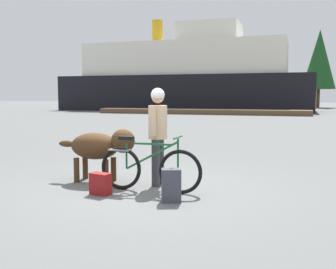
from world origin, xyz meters
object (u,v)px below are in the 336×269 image
dog (100,146)px  handbag_pannier (101,184)px  backpack (171,185)px  bicycle (149,168)px  ferry_boat (186,78)px  person_cyclist (158,128)px

dog → handbag_pannier: size_ratio=4.39×
backpack → handbag_pannier: (-1.17, 0.05, -0.07)m
bicycle → backpack: size_ratio=3.56×
bicycle → backpack: bearing=-42.1°
bicycle → ferry_boat: size_ratio=0.07×
backpack → person_cyclist: bearing=119.6°
handbag_pannier → bicycle: bearing=33.0°
bicycle → backpack: bicycle is taller
backpack → ferry_boat: ferry_boat is taller
dog → ferry_boat: 33.38m
handbag_pannier → ferry_boat: ferry_boat is taller
bicycle → ferry_boat: bearing=104.6°
dog → handbag_pannier: dog is taller
dog → ferry_boat: ferry_boat is taller
person_cyclist → handbag_pannier: 1.38m
bicycle → dog: dog is taller
dog → handbag_pannier: 1.05m
bicycle → handbag_pannier: (-0.65, -0.42, -0.21)m
ferry_boat → bicycle: bearing=-75.4°
handbag_pannier → ferry_boat: bearing=103.3°
handbag_pannier → ferry_boat: 34.33m
person_cyclist → ferry_boat: size_ratio=0.07×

